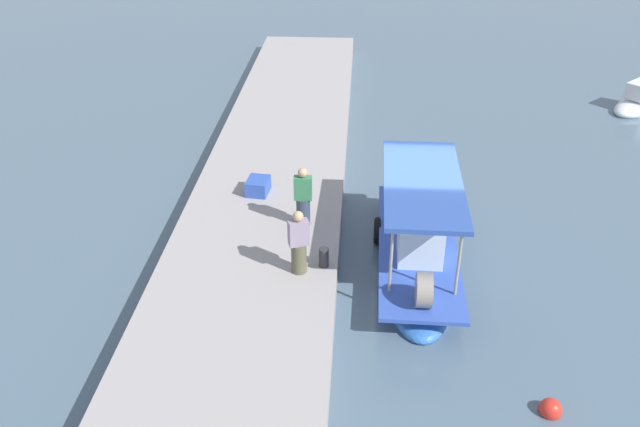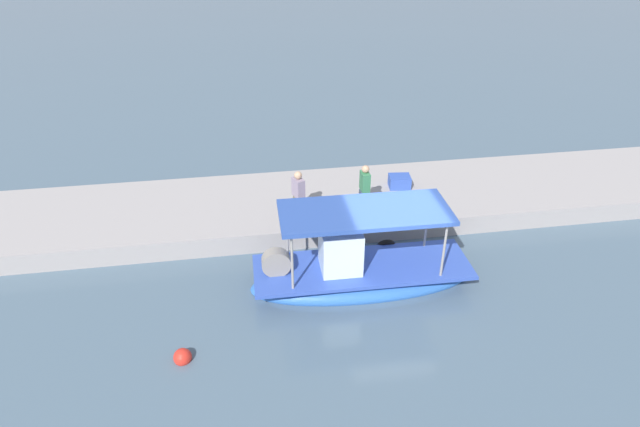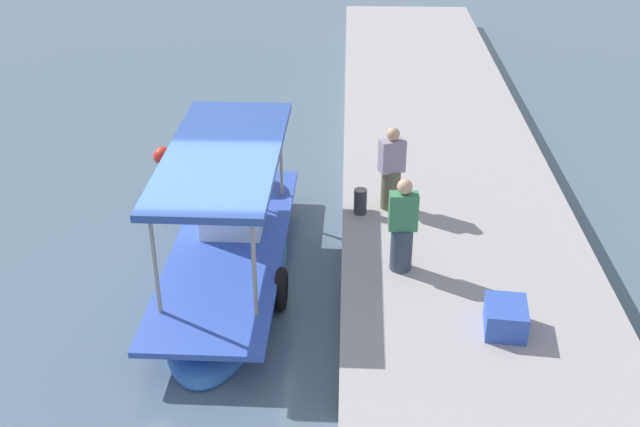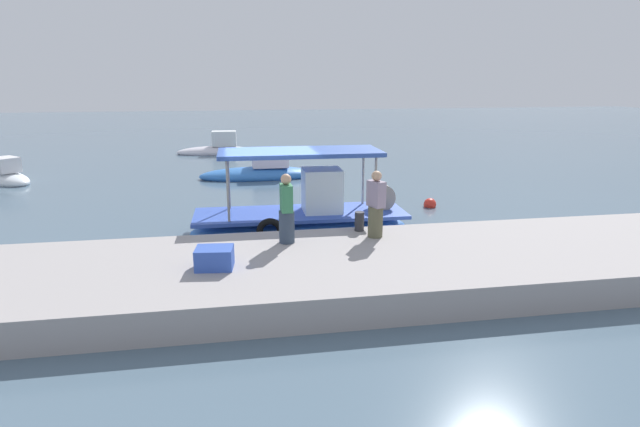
{
  "view_description": "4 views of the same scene",
  "coord_description": "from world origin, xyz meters",
  "px_view_note": "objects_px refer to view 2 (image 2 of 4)",
  "views": [
    {
      "loc": [
        15.1,
        -1.76,
        9.75
      ],
      "look_at": [
        0.31,
        -2.69,
        1.1
      ],
      "focal_mm": 37.14,
      "sensor_mm": 36.0,
      "label": 1
    },
    {
      "loc": [
        3.99,
        11.92,
        9.61
      ],
      "look_at": [
        1.62,
        -2.86,
        0.84
      ],
      "focal_mm": 30.29,
      "sensor_mm": 36.0,
      "label": 2
    },
    {
      "loc": [
        -11.07,
        -2.19,
        7.72
      ],
      "look_at": [
        0.8,
        -1.78,
        1.3
      ],
      "focal_mm": 44.33,
      "sensor_mm": 36.0,
      "label": 3
    },
    {
      "loc": [
        -1.14,
        -14.82,
        4.43
      ],
      "look_at": [
        1.0,
        -2.62,
        1.19
      ],
      "focal_mm": 29.25,
      "sensor_mm": 36.0,
      "label": 4
    }
  ],
  "objects_px": {
    "fisherman_by_crate": "(299,197)",
    "fisherman_near_bollard": "(365,191)",
    "main_fishing_boat": "(359,271)",
    "cargo_crate": "(400,182)",
    "marker_buoy": "(183,357)",
    "mooring_bollard": "(309,219)"
  },
  "relations": [
    {
      "from": "cargo_crate",
      "to": "marker_buoy",
      "type": "height_order",
      "value": "cargo_crate"
    },
    {
      "from": "main_fishing_boat",
      "to": "mooring_bollard",
      "type": "height_order",
      "value": "main_fishing_boat"
    },
    {
      "from": "fisherman_by_crate",
      "to": "fisherman_near_bollard",
      "type": "bearing_deg",
      "value": -177.84
    },
    {
      "from": "mooring_bollard",
      "to": "marker_buoy",
      "type": "bearing_deg",
      "value": 50.89
    },
    {
      "from": "cargo_crate",
      "to": "main_fishing_boat",
      "type": "bearing_deg",
      "value": 60.8
    },
    {
      "from": "fisherman_near_bollard",
      "to": "cargo_crate",
      "type": "xyz_separation_m",
      "value": [
        -1.64,
        -1.44,
        -0.53
      ]
    },
    {
      "from": "main_fishing_boat",
      "to": "marker_buoy",
      "type": "relative_size",
      "value": 14.51
    },
    {
      "from": "fisherman_near_bollard",
      "to": "marker_buoy",
      "type": "height_order",
      "value": "fisherman_near_bollard"
    },
    {
      "from": "main_fishing_boat",
      "to": "fisherman_by_crate",
      "type": "xyz_separation_m",
      "value": [
        1.35,
        -2.88,
        0.98
      ]
    },
    {
      "from": "main_fishing_boat",
      "to": "fisherman_by_crate",
      "type": "relative_size",
      "value": 3.94
    },
    {
      "from": "mooring_bollard",
      "to": "cargo_crate",
      "type": "xyz_separation_m",
      "value": [
        -3.56,
        -2.1,
        -0.03
      ]
    },
    {
      "from": "fisherman_near_bollard",
      "to": "mooring_bollard",
      "type": "relative_size",
      "value": 3.36
    },
    {
      "from": "fisherman_by_crate",
      "to": "mooring_bollard",
      "type": "distance_m",
      "value": 0.8
    },
    {
      "from": "main_fishing_boat",
      "to": "fisherman_near_bollard",
      "type": "height_order",
      "value": "main_fishing_boat"
    },
    {
      "from": "marker_buoy",
      "to": "fisherman_near_bollard",
      "type": "bearing_deg",
      "value": -137.15
    },
    {
      "from": "fisherman_near_bollard",
      "to": "cargo_crate",
      "type": "relative_size",
      "value": 2.2
    },
    {
      "from": "fisherman_near_bollard",
      "to": "mooring_bollard",
      "type": "xyz_separation_m",
      "value": [
        1.92,
        0.65,
        -0.5
      ]
    },
    {
      "from": "mooring_bollard",
      "to": "cargo_crate",
      "type": "distance_m",
      "value": 4.13
    },
    {
      "from": "main_fishing_boat",
      "to": "fisherman_near_bollard",
      "type": "relative_size",
      "value": 3.92
    },
    {
      "from": "fisherman_by_crate",
      "to": "marker_buoy",
      "type": "distance_m",
      "value": 6.35
    },
    {
      "from": "cargo_crate",
      "to": "fisherman_by_crate",
      "type": "bearing_deg",
      "value": 21.82
    },
    {
      "from": "mooring_bollard",
      "to": "fisherman_by_crate",
      "type": "bearing_deg",
      "value": -65.99
    }
  ]
}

